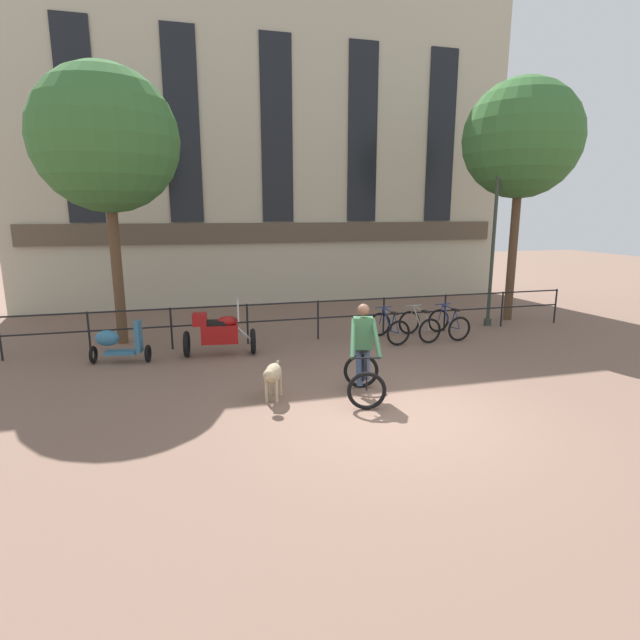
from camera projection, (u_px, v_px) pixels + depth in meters
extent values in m
plane|color=#7A5B4C|center=(398.00, 413.00, 8.47)|extent=(60.00, 60.00, 0.00)
cylinder|color=black|center=(0.00, 338.00, 11.32)|extent=(0.05, 0.05, 1.05)
cylinder|color=black|center=(89.00, 333.00, 11.80)|extent=(0.05, 0.05, 1.05)
cylinder|color=black|center=(171.00, 328.00, 12.29)|extent=(0.05, 0.05, 1.05)
cylinder|color=black|center=(248.00, 324.00, 12.77)|extent=(0.05, 0.05, 1.05)
cylinder|color=black|center=(318.00, 320.00, 13.26)|extent=(0.05, 0.05, 1.05)
cylinder|color=black|center=(384.00, 316.00, 13.74)|extent=(0.05, 0.05, 1.05)
cylinder|color=black|center=(445.00, 313.00, 14.22)|extent=(0.05, 0.05, 1.05)
cylinder|color=black|center=(502.00, 309.00, 14.71)|extent=(0.05, 0.05, 1.05)
cylinder|color=black|center=(555.00, 306.00, 15.19)|extent=(0.05, 0.05, 1.05)
cylinder|color=black|center=(318.00, 302.00, 13.15)|extent=(15.00, 0.04, 0.04)
cylinder|color=black|center=(318.00, 318.00, 13.24)|extent=(15.00, 0.04, 0.04)
cube|color=#BCB299|center=(275.00, 148.00, 17.65)|extent=(18.00, 0.60, 11.09)
cube|color=brown|center=(279.00, 233.00, 17.94)|extent=(17.10, 0.12, 0.70)
cube|color=black|center=(78.00, 122.00, 15.60)|extent=(1.10, 0.06, 6.21)
cube|color=black|center=(182.00, 126.00, 16.41)|extent=(1.10, 0.06, 6.21)
cube|color=black|center=(277.00, 130.00, 17.22)|extent=(1.10, 0.06, 6.21)
cube|color=black|center=(363.00, 134.00, 18.03)|extent=(1.10, 0.06, 6.21)
cube|color=black|center=(441.00, 137.00, 18.85)|extent=(1.10, 0.06, 6.21)
torus|color=black|center=(367.00, 391.00, 8.55)|extent=(0.68, 0.24, 0.68)
torus|color=black|center=(361.00, 371.00, 9.62)|extent=(0.68, 0.24, 0.68)
cylinder|color=black|center=(365.00, 370.00, 8.91)|extent=(0.16, 0.48, 0.60)
cylinder|color=black|center=(363.00, 366.00, 9.24)|extent=(0.09, 0.23, 0.52)
cylinder|color=black|center=(364.00, 355.00, 8.96)|extent=(0.21, 0.65, 0.10)
cylinder|color=black|center=(362.00, 376.00, 9.41)|extent=(0.14, 0.44, 0.08)
cylinder|color=black|center=(362.00, 361.00, 9.45)|extent=(0.09, 0.26, 0.47)
cylinder|color=black|center=(366.00, 374.00, 8.59)|extent=(0.09, 0.22, 0.54)
cylinder|color=black|center=(366.00, 358.00, 8.63)|extent=(0.47, 0.15, 0.03)
cube|color=black|center=(363.00, 350.00, 9.28)|extent=(0.18, 0.26, 0.05)
cube|color=#33603D|center=(363.00, 333.00, 9.21)|extent=(0.40, 0.31, 0.60)
sphere|color=brown|center=(363.00, 310.00, 9.12)|extent=(0.22, 0.22, 0.22)
cylinder|color=#33603D|center=(353.00, 338.00, 8.89)|extent=(0.32, 0.70, 0.60)
cylinder|color=#33603D|center=(376.00, 338.00, 8.89)|extent=(0.20, 0.72, 0.60)
cylinder|color=navy|center=(359.00, 367.00, 9.25)|extent=(0.16, 0.32, 0.69)
cylinder|color=navy|center=(367.00, 364.00, 9.24)|extent=(0.21, 0.32, 0.58)
ellipsoid|color=tan|center=(273.00, 373.00, 8.99)|extent=(0.48, 0.63, 0.34)
cylinder|color=tan|center=(271.00, 376.00, 8.77)|extent=(0.24, 0.24, 0.19)
sphere|color=tan|center=(269.00, 375.00, 8.60)|extent=(0.20, 0.20, 0.20)
cone|color=tan|center=(267.00, 378.00, 8.51)|extent=(0.14, 0.15, 0.11)
cylinder|color=tan|center=(277.00, 364.00, 9.31)|extent=(0.13, 0.20, 0.12)
cylinder|color=tan|center=(266.00, 391.00, 8.89)|extent=(0.06, 0.06, 0.43)
cylinder|color=tan|center=(277.00, 392.00, 8.87)|extent=(0.06, 0.06, 0.43)
cylinder|color=tan|center=(271.00, 384.00, 9.24)|extent=(0.06, 0.06, 0.43)
cylinder|color=tan|center=(280.00, 385.00, 9.22)|extent=(0.06, 0.06, 0.43)
torus|color=black|center=(253.00, 341.00, 11.92)|extent=(0.18, 0.63, 0.62)
torus|color=black|center=(187.00, 344.00, 11.67)|extent=(0.18, 0.63, 0.62)
cube|color=maroon|center=(220.00, 334.00, 11.75)|extent=(0.89, 0.49, 0.44)
ellipsoid|color=maroon|center=(228.00, 321.00, 11.71)|extent=(0.51, 0.37, 0.24)
cube|color=black|center=(215.00, 323.00, 11.67)|extent=(0.59, 0.36, 0.10)
cylinder|color=#B2B2B7|center=(245.00, 334.00, 11.85)|extent=(0.44, 0.11, 0.41)
cube|color=silver|center=(238.00, 309.00, 11.70)|extent=(0.08, 0.44, 0.50)
cube|color=maroon|center=(200.00, 319.00, 11.60)|extent=(0.36, 0.39, 0.28)
torus|color=black|center=(380.00, 324.00, 13.62)|extent=(0.66, 0.12, 0.66)
torus|color=black|center=(398.00, 333.00, 12.66)|extent=(0.66, 0.12, 0.66)
cylinder|color=navy|center=(387.00, 319.00, 13.19)|extent=(0.07, 0.47, 0.58)
cylinder|color=navy|center=(392.00, 323.00, 12.91)|extent=(0.05, 0.22, 0.51)
cylinder|color=navy|center=(389.00, 311.00, 13.05)|extent=(0.09, 0.63, 0.10)
cylinder|color=navy|center=(394.00, 332.00, 12.85)|extent=(0.06, 0.42, 0.07)
cylinder|color=navy|center=(396.00, 323.00, 12.71)|extent=(0.04, 0.25, 0.46)
cylinder|color=navy|center=(381.00, 316.00, 13.48)|extent=(0.04, 0.21, 0.52)
cylinder|color=navy|center=(383.00, 307.00, 13.34)|extent=(0.48, 0.07, 0.03)
cube|color=black|center=(395.00, 313.00, 12.77)|extent=(0.14, 0.25, 0.05)
torus|color=black|center=(409.00, 323.00, 13.85)|extent=(0.66, 0.11, 0.66)
torus|color=black|center=(430.00, 331.00, 12.88)|extent=(0.66, 0.11, 0.66)
cylinder|color=#9E998E|center=(417.00, 317.00, 13.42)|extent=(0.07, 0.47, 0.58)
cylinder|color=#9E998E|center=(423.00, 321.00, 13.14)|extent=(0.05, 0.22, 0.51)
cylinder|color=#9E998E|center=(419.00, 309.00, 13.28)|extent=(0.08, 0.63, 0.10)
cylinder|color=#9E998E|center=(425.00, 330.00, 13.08)|extent=(0.06, 0.42, 0.07)
cylinder|color=#9E998E|center=(428.00, 322.00, 12.94)|extent=(0.04, 0.25, 0.46)
cylinder|color=#9E998E|center=(411.00, 314.00, 13.70)|extent=(0.04, 0.21, 0.52)
cylinder|color=#9E998E|center=(413.00, 306.00, 13.56)|extent=(0.48, 0.07, 0.03)
cube|color=black|center=(426.00, 312.00, 12.99)|extent=(0.14, 0.25, 0.05)
torus|color=black|center=(438.00, 321.00, 14.08)|extent=(0.66, 0.08, 0.66)
torus|color=black|center=(459.00, 329.00, 13.10)|extent=(0.66, 0.08, 0.66)
cylinder|color=navy|center=(447.00, 315.00, 13.65)|extent=(0.05, 0.47, 0.58)
cylinder|color=navy|center=(453.00, 319.00, 13.36)|extent=(0.04, 0.22, 0.51)
cylinder|color=navy|center=(449.00, 307.00, 13.51)|extent=(0.05, 0.63, 0.10)
cylinder|color=navy|center=(455.00, 328.00, 13.30)|extent=(0.04, 0.42, 0.07)
cylinder|color=navy|center=(457.00, 320.00, 13.16)|extent=(0.03, 0.25, 0.46)
cylinder|color=navy|center=(441.00, 312.00, 13.94)|extent=(0.03, 0.21, 0.52)
cylinder|color=navy|center=(443.00, 304.00, 13.79)|extent=(0.48, 0.05, 0.03)
cube|color=black|center=(455.00, 310.00, 13.22)|extent=(0.13, 0.24, 0.05)
torus|color=black|center=(148.00, 353.00, 11.30)|extent=(0.15, 0.41, 0.40)
torus|color=black|center=(93.00, 355.00, 11.20)|extent=(0.15, 0.41, 0.40)
cube|color=teal|center=(121.00, 352.00, 11.24)|extent=(0.71, 0.40, 0.08)
cube|color=teal|center=(138.00, 337.00, 11.20)|extent=(0.16, 0.33, 0.72)
ellipsoid|color=teal|center=(107.00, 338.00, 11.14)|extent=(0.57, 0.39, 0.36)
cylinder|color=#2D382D|center=(487.00, 322.00, 14.97)|extent=(0.22, 0.22, 0.20)
cylinder|color=#2D382D|center=(493.00, 248.00, 14.50)|extent=(0.10, 0.10, 4.60)
sphere|color=silver|center=(499.00, 162.00, 13.99)|extent=(0.28, 0.28, 0.28)
cylinder|color=brown|center=(117.00, 265.00, 12.55)|extent=(0.26, 0.26, 4.08)
sphere|color=#386B33|center=(106.00, 139.00, 11.91)|extent=(3.46, 3.46, 3.46)
cylinder|color=brown|center=(513.00, 248.00, 15.33)|extent=(0.26, 0.26, 4.49)
sphere|color=#386B33|center=(522.00, 139.00, 14.65)|extent=(3.43, 3.43, 3.43)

